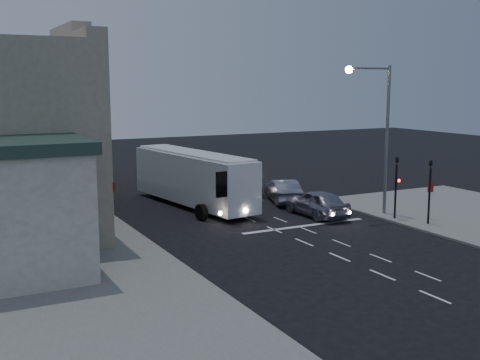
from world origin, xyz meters
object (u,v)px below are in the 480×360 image
car_extra (188,163)px  car_sedan_a (283,191)px  regulatory_sign (430,194)px  traffic_signal_side (430,184)px  car_sedan_b (243,181)px  car_sedan_c (211,171)px  street_tree (71,137)px  car_suv (317,203)px  streetlight (379,122)px  traffic_signal_main (396,180)px  tour_bus (193,177)px

car_extra → car_sedan_a: bearing=81.9°
car_sedan_a → regulatory_sign: regulatory_sign is taller
car_sedan_a → traffic_signal_side: (3.75, -9.75, 1.63)m
car_sedan_b → car_sedan_c: bearing=-73.9°
car_sedan_b → car_extra: (0.20, 11.27, 0.00)m
car_extra → regulatory_sign: bearing=92.3°
street_tree → car_suv: bearing=-42.4°
car_extra → car_sedan_b: bearing=79.7°
car_extra → streetlight: (3.11, -22.46, 4.93)m
traffic_signal_main → car_sedan_c: bearing=100.3°
tour_bus → car_sedan_c: bearing=51.3°
traffic_signal_main → regulatory_sign: size_ratio=1.86×
tour_bus → car_extra: (5.66, 14.53, -1.16)m
car_sedan_b → regulatory_sign: 14.63m
car_sedan_a → traffic_signal_side: traffic_signal_side is taller
car_sedan_a → traffic_signal_main: traffic_signal_main is taller
car_sedan_a → street_tree: size_ratio=0.77×
traffic_signal_side → car_suv: bearing=130.2°
car_sedan_a → car_sedan_b: bearing=-65.6°
traffic_signal_main → traffic_signal_side: (0.70, -1.98, 0.00)m
car_sedan_a → car_sedan_c: bearing=-69.9°
car_sedan_c → traffic_signal_side: (4.12, -20.76, 1.64)m
car_sedan_c → car_extra: car_extra is taller
tour_bus → street_tree: 8.74m
street_tree → regulatory_sign: bearing=-41.1°
streetlight → tour_bus: bearing=137.9°
car_sedan_c → regulatory_sign: regulatory_sign is taller
tour_bus → car_sedan_c: size_ratio=2.15×
car_extra → traffic_signal_main: 24.17m
car_suv → car_sedan_a: 4.77m
car_suv → car_sedan_b: size_ratio=0.88×
car_sedan_b → car_suv: bearing=107.9°
streetlight → street_tree: streetlight is taller
car_suv → traffic_signal_side: size_ratio=1.19×
regulatory_sign → traffic_signal_main: bearing=149.2°
regulatory_sign → streetlight: 5.18m
car_sedan_b → regulatory_sign: (5.27, -13.63, 0.80)m
car_suv → regulatory_sign: regulatory_sign is taller
car_suv → car_sedan_c: 15.76m
car_sedan_b → streetlight: size_ratio=0.61×
streetlight → traffic_signal_side: bearing=-74.3°
car_sedan_b → traffic_signal_main: 13.21m
tour_bus → car_extra: tour_bus is taller
car_sedan_b → regulatory_sign: regulatory_sign is taller
tour_bus → traffic_signal_side: 14.94m
car_extra → traffic_signal_side: traffic_signal_side is taller
car_suv → car_sedan_b: car_suv is taller
car_sedan_b → streetlight: bearing=124.1°
car_sedan_b → traffic_signal_side: bearing=123.9°
car_sedan_c → car_sedan_b: bearing=85.6°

